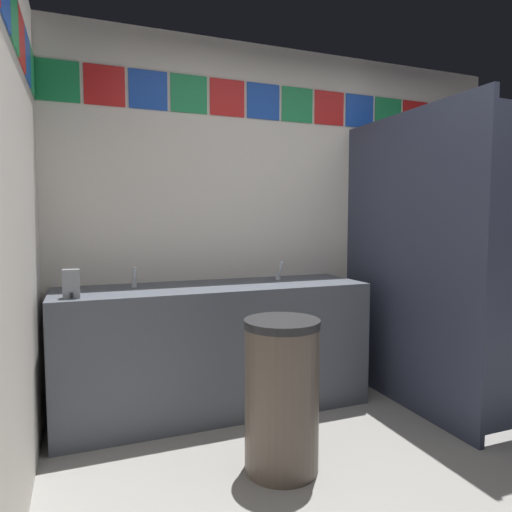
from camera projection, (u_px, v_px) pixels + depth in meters
ground_plane at (462, 505)px, 2.02m from camera, size 7.94×7.94×0.00m
wall_back at (294, 219)px, 3.54m from camera, size 3.61×0.09×2.55m
vanity_counter at (215, 346)px, 3.03m from camera, size 2.03×0.60×0.84m
faucet_left at (134, 279)px, 2.89m from camera, size 0.04×0.10×0.14m
faucet_right at (279, 273)px, 3.25m from camera, size 0.04×0.10×0.14m
soap_dispenser at (71, 284)px, 2.51m from camera, size 0.09×0.09×0.16m
stall_divider at (452, 264)px, 2.89m from camera, size 0.92×1.37×1.99m
toilet at (439, 340)px, 3.64m from camera, size 0.39×0.49×0.74m
trash_bin at (282, 395)px, 2.29m from camera, size 0.38×0.38×0.78m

